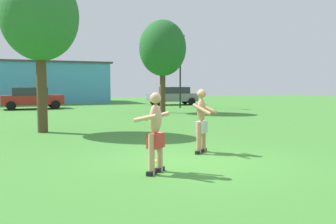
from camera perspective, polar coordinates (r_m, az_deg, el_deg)
name	(u,v)px	position (r m, az deg, el deg)	size (l,w,h in m)	color
ground_plane	(192,161)	(8.51, 3.91, -7.99)	(80.00, 80.00, 0.00)	#428433
player_near	(155,131)	(7.25, -2.07, -3.10)	(0.78, 0.80, 1.68)	black
player_in_gray	(202,118)	(9.43, 5.45, -0.96)	(0.66, 0.83, 1.72)	black
frisbee	(157,161)	(8.50, -1.83, -7.90)	(0.24, 0.24, 0.03)	yellow
car_red_near_post	(32,98)	(27.90, -21.20, 2.16)	(4.41, 2.26, 1.58)	maroon
car_gray_mid_lot	(173,96)	(31.17, 0.78, 2.69)	(4.48, 2.42, 1.58)	slate
lamp_post	(180,63)	(27.12, 1.99, 7.88)	(0.60, 0.24, 5.55)	black
outbuilding_behind_lot	(38,83)	(36.60, -20.26, 4.49)	(13.09, 7.23, 3.94)	#4C9ED1
tree_left_field	(40,17)	(14.42, -20.04, 14.22)	(2.87, 2.87, 6.04)	#4C3823
tree_behind_players	(163,48)	(22.72, -0.88, 10.23)	(2.99, 2.99, 5.89)	#4C3823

